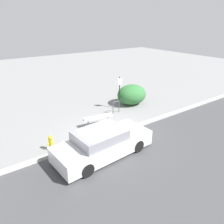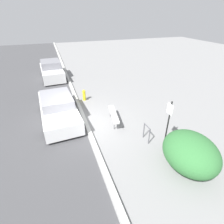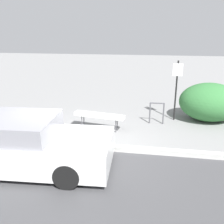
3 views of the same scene
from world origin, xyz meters
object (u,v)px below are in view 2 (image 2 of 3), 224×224
(bench, at_px, (114,114))
(parked_car_far, at_px, (52,70))
(sign_post, at_px, (168,121))
(fire_hydrant, at_px, (84,95))
(parked_car_near, at_px, (58,108))
(bike_rack, at_px, (147,132))

(bench, bearing_deg, parked_car_far, -153.06)
(parked_car_far, bearing_deg, sign_post, 16.87)
(fire_hydrant, relative_size, parked_car_far, 0.17)
(parked_car_near, bearing_deg, bike_rack, 43.24)
(parked_car_near, height_order, parked_car_far, parked_car_far)
(fire_hydrant, distance_m, parked_car_near, 2.58)
(parked_car_far, bearing_deg, bike_rack, 15.55)
(bike_rack, height_order, parked_car_near, parked_car_near)
(bench, height_order, parked_car_near, parked_car_near)
(sign_post, relative_size, parked_car_near, 0.48)
(bench, height_order, sign_post, sign_post)
(bike_rack, distance_m, parked_car_near, 5.10)
(bike_rack, relative_size, parked_car_far, 0.18)
(fire_hydrant, height_order, parked_car_far, parked_car_far)
(sign_post, height_order, fire_hydrant, sign_post)
(fire_hydrant, relative_size, parked_car_near, 0.16)
(parked_car_near, bearing_deg, sign_post, 41.95)
(bike_rack, distance_m, parked_car_far, 11.56)
(sign_post, bearing_deg, parked_car_far, -160.00)
(sign_post, bearing_deg, bench, -151.59)
(sign_post, bearing_deg, fire_hydrant, -158.07)
(bench, relative_size, parked_car_far, 0.41)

